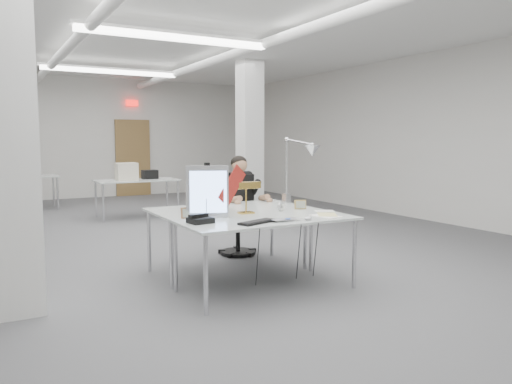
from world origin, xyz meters
TOP-DOWN VIEW (x-y plane):
  - room_shell at (0.04, 0.13)m, footprint 10.04×14.04m
  - desk_main at (0.00, -2.50)m, footprint 1.80×0.90m
  - desk_second at (0.00, -1.60)m, footprint 1.80×0.90m
  - bg_desk_a at (0.20, 3.00)m, footprint 1.60×0.80m
  - bg_desk_b at (-1.80, 5.20)m, footprint 1.60×0.80m
  - office_chair at (0.48, -0.92)m, footprint 0.65×0.65m
  - seated_person at (0.48, -0.97)m, footprint 0.65×0.72m
  - monitor at (-0.51, -2.19)m, footprint 0.42×0.20m
  - pennant at (-0.25, -2.22)m, footprint 0.39×0.15m
  - keyboard at (-0.23, -2.73)m, footprint 0.45×0.28m
  - laptop at (0.07, -2.80)m, footprint 0.30×0.19m
  - mouse at (0.30, -2.82)m, footprint 0.09×0.06m
  - bankers_lamp at (-0.03, -2.13)m, footprint 0.33×0.14m
  - desk_phone at (-0.71, -2.46)m, footprint 0.24×0.22m
  - picture_frame_left at (-0.71, -2.13)m, footprint 0.15×0.06m
  - picture_frame_right at (0.67, -2.12)m, footprint 0.14×0.09m
  - desk_clock at (0.39, -2.15)m, footprint 0.10×0.05m
  - paper_stack_a at (0.60, -2.70)m, footprint 0.25×0.32m
  - paper_stack_b at (0.66, -2.65)m, footprint 0.31×0.33m
  - paper_stack_c at (0.80, -2.41)m, footprint 0.26×0.23m
  - beige_monitor at (-0.28, -1.57)m, footprint 0.35×0.34m
  - architect_lamp at (0.85, -1.81)m, footprint 0.45×0.74m

SIDE VIEW (x-z plane):
  - office_chair at x=0.48m, z-range 0.00..1.02m
  - desk_main at x=0.00m, z-range 0.73..0.75m
  - desk_second at x=0.00m, z-range 0.73..0.75m
  - bg_desk_a at x=0.20m, z-range 0.73..0.75m
  - bg_desk_b at x=-1.80m, z-range 0.73..0.75m
  - paper_stack_a at x=0.60m, z-range 0.76..0.76m
  - paper_stack_c at x=0.80m, z-range 0.76..0.76m
  - paper_stack_b at x=0.66m, z-range 0.76..0.76m
  - keyboard at x=-0.23m, z-range 0.76..0.78m
  - laptop at x=0.07m, z-range 0.76..0.78m
  - mouse at x=0.30m, z-range 0.76..0.79m
  - desk_phone at x=-0.71m, z-range 0.76..0.81m
  - desk_clock at x=0.39m, z-range 0.76..0.85m
  - picture_frame_right at x=0.67m, z-range 0.75..0.86m
  - picture_frame_left at x=-0.71m, z-range 0.75..0.87m
  - seated_person at x=0.48m, z-range 0.46..1.34m
  - beige_monitor at x=-0.28m, z-range 0.75..1.08m
  - bankers_lamp at x=-0.03m, z-range 0.75..1.12m
  - monitor at x=-0.51m, z-range 0.76..1.29m
  - pennant at x=-0.25m, z-range 0.86..1.30m
  - architect_lamp at x=0.85m, z-range 0.75..1.65m
  - room_shell at x=0.04m, z-range 0.07..3.31m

